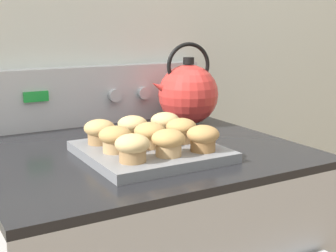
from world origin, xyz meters
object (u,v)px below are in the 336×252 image
(muffin_r1_c0, at_px, (115,138))
(tea_kettle, at_px, (188,93))
(muffin_r0_c1, at_px, (168,142))
(muffin_r2_c1, at_px, (133,127))
(muffin_pan, at_px, (150,152))
(muffin_r2_c0, at_px, (100,131))
(muffin_r0_c0, at_px, (133,147))
(muffin_r1_c2, at_px, (181,130))
(muffin_r2_c2, at_px, (165,123))
(muffin_r1_c1, at_px, (150,134))
(muffin_r0_c2, at_px, (203,137))

(muffin_r1_c0, bearing_deg, tea_kettle, 36.11)
(muffin_r0_c1, bearing_deg, muffin_r2_c1, 90.63)
(muffin_pan, bearing_deg, tea_kettle, 44.16)
(muffin_pan, xyz_separation_m, muffin_r2_c0, (-0.09, 0.08, 0.04))
(muffin_r0_c0, distance_m, tea_kettle, 0.48)
(muffin_r2_c1, height_order, tea_kettle, tea_kettle)
(muffin_r1_c2, distance_m, muffin_r2_c2, 0.08)
(muffin_r1_c2, distance_m, muffin_r2_c1, 0.12)
(muffin_r2_c1, distance_m, tea_kettle, 0.31)
(muffin_r0_c1, height_order, muffin_r2_c1, same)
(muffin_r2_c0, xyz_separation_m, muffin_r2_c1, (0.09, 0.00, 0.00))
(muffin_r1_c1, distance_m, muffin_r2_c0, 0.12)
(muffin_r2_c1, relative_size, muffin_r2_c2, 1.00)
(muffin_r2_c0, bearing_deg, tea_kettle, 25.69)
(muffin_r2_c0, bearing_deg, muffin_r0_c2, -44.96)
(muffin_pan, bearing_deg, muffin_r1_c2, 1.16)
(muffin_r2_c0, xyz_separation_m, muffin_r2_c2, (0.17, 0.00, 0.00))
(muffin_r1_c0, bearing_deg, muffin_r2_c1, 46.03)
(muffin_r0_c0, bearing_deg, muffin_r0_c2, -1.10)
(muffin_r1_c2, xyz_separation_m, muffin_r2_c1, (-0.09, 0.08, 0.00))
(muffin_r2_c0, relative_size, tea_kettle, 0.30)
(muffin_r1_c0, distance_m, muffin_r1_c2, 0.17)
(muffin_r0_c1, relative_size, muffin_r2_c2, 1.00)
(muffin_r0_c0, height_order, muffin_r2_c1, same)
(muffin_pan, relative_size, muffin_r0_c1, 4.11)
(muffin_r1_c2, bearing_deg, muffin_r1_c0, -179.67)
(muffin_r0_c0, height_order, muffin_r2_c0, same)
(muffin_r0_c0, relative_size, muffin_r0_c1, 1.00)
(muffin_r0_c1, xyz_separation_m, tea_kettle, (0.26, 0.33, 0.04))
(muffin_r0_c0, distance_m, muffin_r2_c0, 0.17)
(muffin_pan, bearing_deg, muffin_r2_c1, 91.29)
(muffin_r1_c0, bearing_deg, muffin_r1_c1, -2.44)
(muffin_r1_c0, xyz_separation_m, muffin_r2_c1, (0.08, 0.09, 0.00))
(muffin_r1_c0, relative_size, tea_kettle, 0.30)
(muffin_pan, distance_m, muffin_r1_c2, 0.09)
(muffin_r0_c0, distance_m, muffin_r2_c1, 0.19)
(muffin_r0_c2, xyz_separation_m, tea_kettle, (0.17, 0.34, 0.04))
(muffin_r1_c1, bearing_deg, muffin_r2_c0, 134.40)
(tea_kettle, bearing_deg, muffin_r1_c0, -143.89)
(muffin_r1_c0, bearing_deg, muffin_r2_c0, 91.84)
(muffin_r1_c1, height_order, muffin_r2_c2, same)
(muffin_pan, height_order, muffin_r0_c1, muffin_r0_c1)
(muffin_pan, height_order, muffin_r2_c1, muffin_r2_c1)
(muffin_r1_c0, bearing_deg, muffin_r0_c2, -27.40)
(muffin_r0_c0, height_order, muffin_r0_c1, same)
(muffin_r1_c2, bearing_deg, muffin_r0_c0, -152.94)
(muffin_r0_c0, xyz_separation_m, muffin_r2_c0, (-0.00, 0.17, 0.00))
(muffin_r0_c1, xyz_separation_m, muffin_r1_c0, (-0.08, 0.08, 0.00))
(muffin_r1_c2, bearing_deg, muffin_r1_c1, -176.97)
(muffin_pan, bearing_deg, muffin_r2_c0, 135.91)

